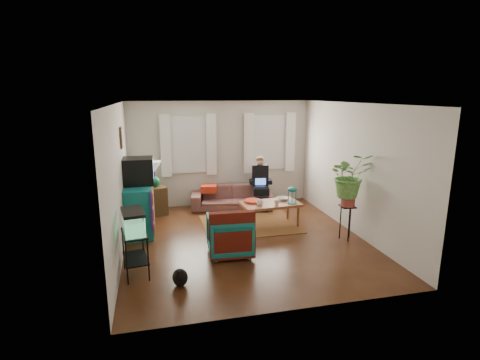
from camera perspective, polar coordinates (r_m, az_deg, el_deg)
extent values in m
cube|color=#4F2B14|center=(7.37, 0.72, -9.05)|extent=(4.50, 5.00, 0.01)
cube|color=white|center=(6.83, 0.79, 11.60)|extent=(4.50, 5.00, 0.01)
cube|color=silver|center=(9.39, -2.95, 4.02)|extent=(4.50, 0.01, 2.60)
cube|color=silver|center=(4.68, 8.20, -5.46)|extent=(4.50, 0.01, 2.60)
cube|color=silver|center=(6.81, -17.94, -0.09)|extent=(0.01, 5.00, 2.60)
cube|color=silver|center=(7.83, 16.95, 1.64)|extent=(0.01, 5.00, 2.60)
cube|color=white|center=(9.22, -7.86, 5.33)|extent=(1.08, 0.04, 1.38)
cube|color=white|center=(9.63, 4.43, 5.74)|extent=(1.08, 0.04, 1.38)
cube|color=white|center=(9.15, -7.81, 5.26)|extent=(1.36, 0.06, 1.50)
cube|color=white|center=(9.56, 4.57, 5.67)|extent=(1.36, 0.06, 1.50)
cube|color=#3D2616|center=(7.54, -17.54, 6.18)|extent=(0.04, 0.32, 0.40)
cube|color=maroon|center=(8.18, 1.46, -6.71)|extent=(2.01, 1.61, 0.01)
imported|color=brown|center=(9.18, -1.26, -2.04)|extent=(2.06, 1.12, 0.76)
cube|color=#422819|center=(8.97, -12.73, -3.07)|extent=(0.56, 0.56, 0.66)
cube|color=#105B62|center=(7.83, -15.16, -4.31)|extent=(0.57, 1.11, 0.99)
cube|color=black|center=(7.75, -15.30, 1.33)|extent=(0.62, 0.56, 0.53)
cube|color=black|center=(6.12, -15.65, -10.81)|extent=(0.44, 0.67, 0.70)
cube|color=#7FD899|center=(5.93, -15.97, -6.11)|extent=(0.39, 0.61, 0.37)
ellipsoid|color=black|center=(5.77, -9.12, -14.20)|extent=(0.25, 0.36, 0.30)
imported|color=#126371|center=(6.63, -1.59, -8.09)|extent=(0.78, 0.73, 0.77)
cube|color=#9E0A0A|center=(6.30, -1.17, -7.69)|extent=(0.78, 0.21, 0.63)
cube|color=brown|center=(8.06, 4.61, -5.21)|extent=(1.28, 0.76, 0.51)
imported|color=white|center=(7.77, 3.05, -3.50)|extent=(0.15, 0.15, 0.11)
imported|color=beige|center=(7.81, 5.59, -3.47)|extent=(0.12, 0.12, 0.10)
imported|color=white|center=(8.20, 6.52, -2.85)|extent=(0.26, 0.26, 0.06)
cylinder|color=#B21414|center=(8.01, 1.97, -3.22)|extent=(0.41, 0.41, 0.04)
cube|color=black|center=(7.55, 15.90, -6.27)|extent=(0.31, 0.31, 0.68)
imported|color=#599947|center=(7.33, 16.30, -0.32)|extent=(0.83, 0.73, 0.86)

